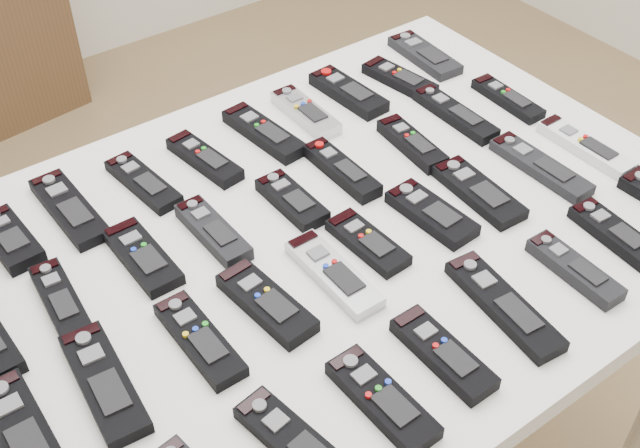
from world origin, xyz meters
TOP-DOWN VIEW (x-y plane):
  - ground at (0.00, 0.00)m, footprint 4.00×4.00m
  - table at (-0.12, -0.06)m, footprint 1.25×0.88m
  - remote_1 at (-0.52, 0.20)m, footprint 0.07×0.15m
  - remote_2 at (-0.42, 0.22)m, footprint 0.06×0.20m
  - remote_3 at (-0.29, 0.21)m, footprint 0.07×0.17m
  - remote_4 at (-0.17, 0.20)m, footprint 0.07×0.17m
  - remote_5 at (-0.05, 0.21)m, footprint 0.07×0.19m
  - remote_6 at (0.05, 0.21)m, footprint 0.05×0.17m
  - remote_7 at (0.16, 0.22)m, footprint 0.07×0.18m
  - remote_8 at (0.27, 0.20)m, footprint 0.07×0.17m
  - remote_9 at (0.37, 0.24)m, footprint 0.07×0.18m
  - remote_11 at (-0.51, 0.04)m, footprint 0.06×0.16m
  - remote_12 at (-0.37, 0.05)m, footprint 0.06×0.16m
  - remote_13 at (-0.26, 0.03)m, footprint 0.05×0.16m
  - remote_14 at (-0.12, 0.02)m, footprint 0.05×0.14m
  - remote_15 at (-0.00, 0.04)m, footprint 0.04×0.17m
  - remote_16 at (0.15, 0.02)m, footprint 0.06×0.16m
  - remote_17 at (0.27, 0.04)m, footprint 0.05×0.19m
  - remote_18 at (0.39, 0.02)m, footprint 0.05×0.16m
  - remote_19 at (-0.64, -0.15)m, footprint 0.06×0.19m
  - remote_20 at (-0.52, -0.13)m, footprint 0.08×0.20m
  - remote_21 at (-0.39, -0.14)m, footprint 0.05×0.17m
  - remote_22 at (-0.28, -0.14)m, footprint 0.07×0.17m
  - remote_23 at (-0.16, -0.15)m, footprint 0.05×0.18m
  - remote_24 at (-0.08, -0.13)m, footprint 0.06×0.15m
  - remote_25 at (0.05, -0.14)m, footprint 0.07×0.16m
  - remote_26 at (0.15, -0.15)m, footprint 0.07×0.18m
  - remote_27 at (0.28, -0.16)m, footprint 0.05×0.20m
  - remote_28 at (0.39, -0.17)m, footprint 0.05×0.19m
  - remote_31 at (-0.37, -0.36)m, footprint 0.08×0.19m
  - remote_32 at (-0.25, -0.37)m, footprint 0.06×0.17m
  - remote_33 at (-0.13, -0.36)m, footprint 0.05×0.16m
  - remote_34 at (-0.00, -0.35)m, footprint 0.07×0.21m
  - remote_35 at (0.13, -0.36)m, footprint 0.05×0.16m
  - remote_36 at (0.25, -0.35)m, footprint 0.06×0.16m

SIDE VIEW (x-z plane):
  - ground at x=0.00m, z-range 0.00..0.00m
  - table at x=-0.12m, z-range 0.33..1.11m
  - remote_3 at x=-0.29m, z-range 0.78..0.80m
  - remote_18 at x=0.39m, z-range 0.78..0.80m
  - remote_24 at x=-0.08m, z-range 0.78..0.80m
  - remote_9 at x=0.37m, z-range 0.78..0.80m
  - remote_2 at x=-0.42m, z-range 0.78..0.80m
  - remote_8 at x=0.27m, z-range 0.78..0.80m
  - remote_12 at x=-0.37m, z-range 0.78..0.80m
  - remote_27 at x=0.28m, z-range 0.78..0.80m
  - remote_21 at x=-0.39m, z-range 0.78..0.80m
  - remote_23 at x=-0.16m, z-range 0.78..0.80m
  - remote_26 at x=0.15m, z-range 0.78..0.80m
  - remote_31 at x=-0.37m, z-range 0.78..0.80m
  - remote_28 at x=0.39m, z-range 0.78..0.80m
  - remote_17 at x=0.27m, z-range 0.78..0.80m
  - remote_4 at x=-0.17m, z-range 0.78..0.80m
  - remote_34 at x=0.00m, z-range 0.78..0.80m
  - remote_11 at x=-0.51m, z-range 0.78..0.80m
  - remote_20 at x=-0.52m, z-range 0.78..0.80m
  - remote_36 at x=0.25m, z-range 0.78..0.80m
  - remote_14 at x=-0.12m, z-range 0.78..0.80m
  - remote_25 at x=0.05m, z-range 0.78..0.80m
  - remote_5 at x=-0.05m, z-range 0.78..0.80m
  - remote_1 at x=-0.52m, z-range 0.78..0.80m
  - remote_7 at x=0.16m, z-range 0.78..0.80m
  - remote_6 at x=0.05m, z-range 0.78..0.80m
  - remote_35 at x=0.13m, z-range 0.78..0.80m
  - remote_33 at x=-0.13m, z-range 0.78..0.80m
  - remote_16 at x=0.15m, z-range 0.78..0.80m
  - remote_32 at x=-0.25m, z-range 0.78..0.80m
  - remote_22 at x=-0.28m, z-range 0.78..0.80m
  - remote_13 at x=-0.26m, z-range 0.78..0.80m
  - remote_15 at x=0.00m, z-range 0.78..0.80m
  - remote_19 at x=-0.64m, z-range 0.78..0.80m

